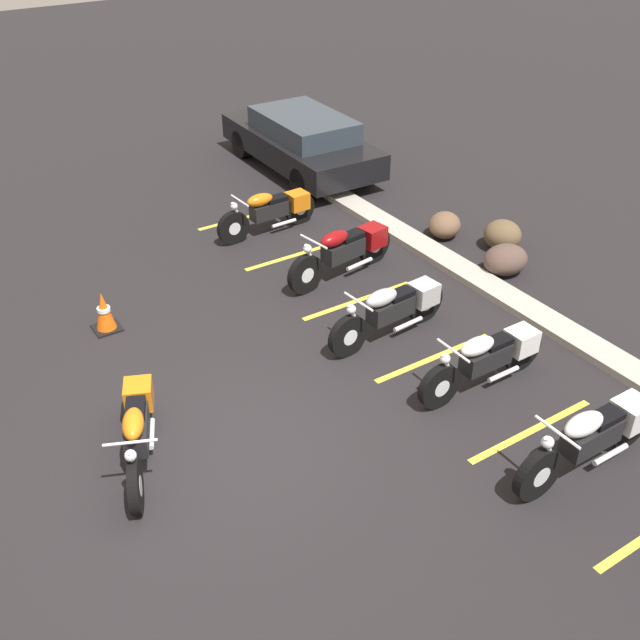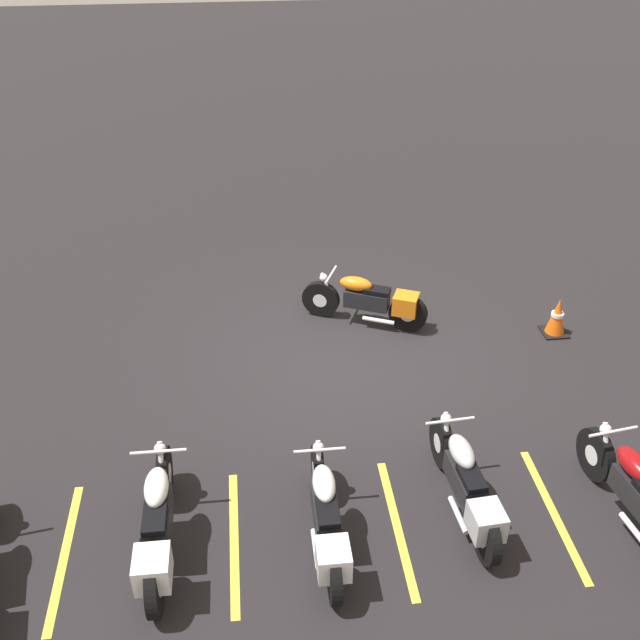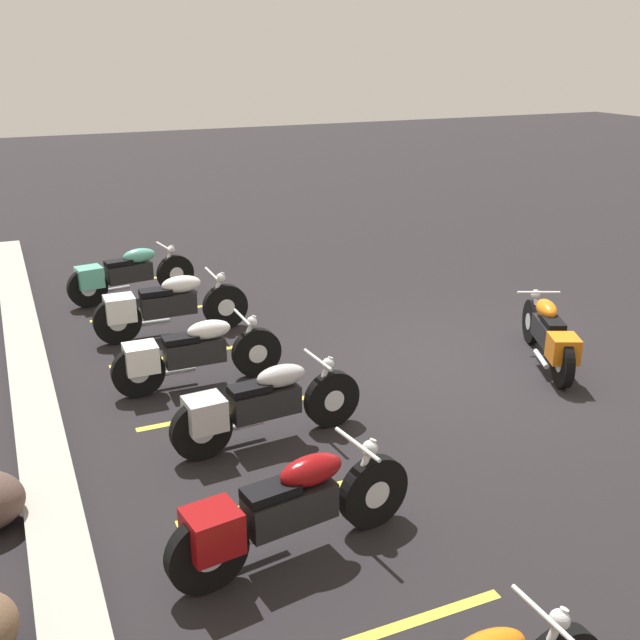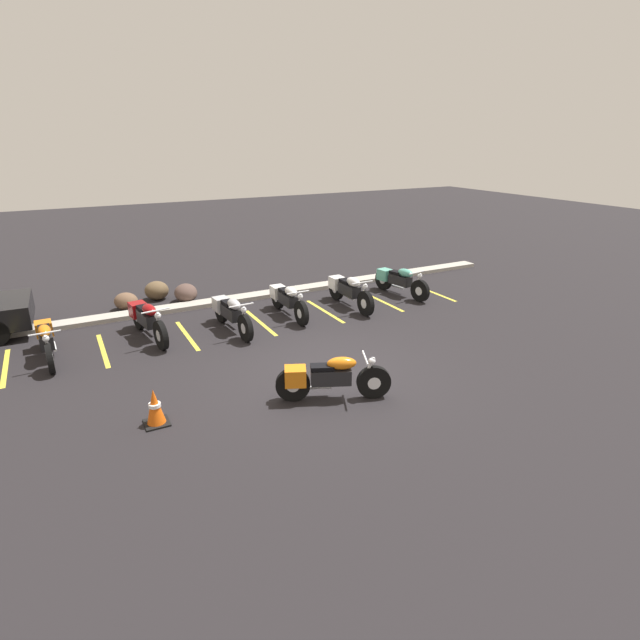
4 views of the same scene
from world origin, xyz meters
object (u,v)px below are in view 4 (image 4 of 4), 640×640
(parked_bike_2, at_px, (231,312))
(landscape_rock_2, at_px, (157,290))
(parked_bike_0, at_px, (46,339))
(parked_bike_1, at_px, (147,318))
(traffic_cone, at_px, (155,408))
(landscape_rock_0, at_px, (126,301))
(parked_bike_3, at_px, (287,299))
(parked_bike_5, at_px, (399,280))
(parked_bike_4, at_px, (348,290))
(motorcycle_orange_featured, at_px, (328,377))
(landscape_rock_1, at_px, (186,293))

(parked_bike_2, bearing_deg, landscape_rock_2, -165.70)
(parked_bike_0, relative_size, landscape_rock_2, 3.09)
(parked_bike_1, relative_size, traffic_cone, 3.50)
(parked_bike_2, xyz_separation_m, landscape_rock_0, (-2.07, 2.83, -0.21))
(parked_bike_0, xyz_separation_m, landscape_rock_0, (1.97, 2.59, -0.20))
(parked_bike_1, relative_size, parked_bike_3, 1.05)
(parked_bike_5, bearing_deg, traffic_cone, -72.00)
(parked_bike_1, xyz_separation_m, parked_bike_5, (7.34, -0.01, -0.02))
(parked_bike_2, xyz_separation_m, parked_bike_5, (5.43, 0.45, -0.00))
(parked_bike_3, xyz_separation_m, landscape_rock_0, (-3.75, 2.51, -0.21))
(parked_bike_2, bearing_deg, parked_bike_1, -107.83)
(landscape_rock_2, bearing_deg, parked_bike_4, -34.19)
(motorcycle_orange_featured, distance_m, parked_bike_3, 4.68)
(motorcycle_orange_featured, height_order, traffic_cone, motorcycle_orange_featured)
(parked_bike_3, xyz_separation_m, parked_bike_5, (3.75, 0.13, 0.00))
(parked_bike_4, height_order, traffic_cone, parked_bike_4)
(parked_bike_2, distance_m, traffic_cone, 4.37)
(parked_bike_3, relative_size, parked_bike_4, 0.95)
(parked_bike_5, height_order, traffic_cone, parked_bike_5)
(landscape_rock_1, bearing_deg, parked_bike_5, -21.54)
(landscape_rock_1, bearing_deg, parked_bike_1, -122.57)
(motorcycle_orange_featured, relative_size, traffic_cone, 3.05)
(landscape_rock_2, bearing_deg, parked_bike_3, -47.50)
(parked_bike_0, height_order, parked_bike_1, parked_bike_1)
(parked_bike_0, distance_m, landscape_rock_0, 3.26)
(parked_bike_3, relative_size, parked_bike_5, 1.00)
(parked_bike_2, height_order, parked_bike_4, parked_bike_4)
(parked_bike_5, xyz_separation_m, landscape_rock_2, (-6.57, 2.94, -0.18))
(parked_bike_0, bearing_deg, parked_bike_2, 83.98)
(landscape_rock_1, bearing_deg, parked_bike_4, -32.68)
(parked_bike_2, bearing_deg, parked_bike_5, 90.49)
(motorcycle_orange_featured, relative_size, parked_bike_3, 0.91)
(parked_bike_0, bearing_deg, motorcycle_orange_featured, 42.60)
(landscape_rock_2, bearing_deg, parked_bike_2, -71.45)
(motorcycle_orange_featured, distance_m, parked_bike_0, 6.29)
(parked_bike_1, bearing_deg, landscape_rock_1, 139.02)
(parked_bike_0, xyz_separation_m, parked_bike_1, (2.13, 0.22, 0.03))
(parked_bike_0, relative_size, parked_bike_3, 0.98)
(parked_bike_0, xyz_separation_m, traffic_cone, (1.53, -3.82, -0.14))
(landscape_rock_0, xyz_separation_m, landscape_rock_2, (0.93, 0.56, 0.03))
(parked_bike_1, height_order, landscape_rock_1, parked_bike_1)
(landscape_rock_0, bearing_deg, traffic_cone, -93.87)
(parked_bike_3, xyz_separation_m, traffic_cone, (-4.18, -3.90, -0.15))
(parked_bike_1, bearing_deg, landscape_rock_2, 156.84)
(parked_bike_3, distance_m, traffic_cone, 5.72)
(parked_bike_5, bearing_deg, parked_bike_4, -92.35)
(parked_bike_2, xyz_separation_m, traffic_cone, (-2.51, -3.58, -0.15))
(parked_bike_5, relative_size, landscape_rock_2, 3.16)
(motorcycle_orange_featured, xyz_separation_m, parked_bike_4, (3.09, 4.42, 0.04))
(parked_bike_5, xyz_separation_m, traffic_cone, (-7.94, -4.03, -0.15))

